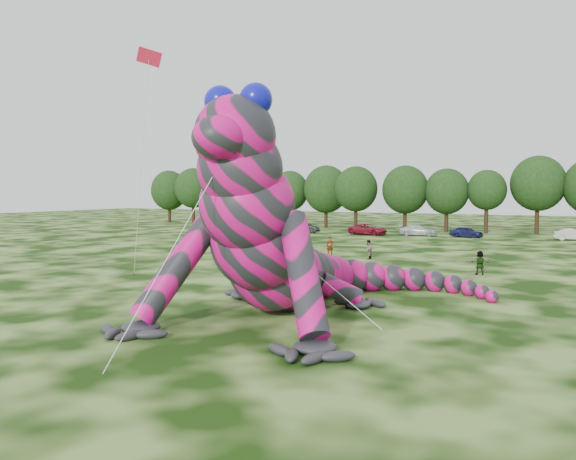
# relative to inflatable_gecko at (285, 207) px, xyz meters

# --- Properties ---
(ground) EXTENTS (240.00, 240.00, 0.00)m
(ground) POSITION_rel_inflatable_gecko_xyz_m (1.52, -0.70, -5.06)
(ground) COLOR #16330A
(ground) RESTS_ON ground
(inflatable_gecko) EXTENTS (18.31, 21.29, 10.11)m
(inflatable_gecko) POSITION_rel_inflatable_gecko_xyz_m (0.00, 0.00, 0.00)
(inflatable_gecko) COLOR #CA0C70
(inflatable_gecko) RESTS_ON ground
(flying_kite) EXTENTS (4.54, 3.06, 14.82)m
(flying_kite) POSITION_rel_inflatable_gecko_xyz_m (-10.87, 3.06, 7.89)
(flying_kite) COLOR red
(flying_kite) RESTS_ON ground
(tree_0) EXTENTS (6.91, 6.22, 9.51)m
(tree_0) POSITION_rel_inflatable_gecko_xyz_m (-53.04, 58.54, -0.30)
(tree_0) COLOR black
(tree_0) RESTS_ON ground
(tree_1) EXTENTS (6.74, 6.07, 9.81)m
(tree_1) POSITION_rel_inflatable_gecko_xyz_m (-46.83, 57.35, -0.15)
(tree_1) COLOR black
(tree_1) RESTS_ON ground
(tree_2) EXTENTS (7.04, 6.34, 9.64)m
(tree_2) POSITION_rel_inflatable_gecko_xyz_m (-41.50, 58.06, -0.24)
(tree_2) COLOR black
(tree_2) RESTS_ON ground
(tree_3) EXTENTS (5.81, 5.23, 9.44)m
(tree_3) POSITION_rel_inflatable_gecko_xyz_m (-34.20, 56.37, -0.34)
(tree_3) COLOR black
(tree_3) RESTS_ON ground
(tree_4) EXTENTS (6.22, 5.60, 9.06)m
(tree_4) POSITION_rel_inflatable_gecko_xyz_m (-28.12, 58.01, -0.53)
(tree_4) COLOR black
(tree_4) RESTS_ON ground
(tree_5) EXTENTS (7.16, 6.44, 9.80)m
(tree_5) POSITION_rel_inflatable_gecko_xyz_m (-21.60, 57.74, -0.16)
(tree_5) COLOR black
(tree_5) RESTS_ON ground
(tree_6) EXTENTS (6.52, 5.86, 9.49)m
(tree_6) POSITION_rel_inflatable_gecko_xyz_m (-16.04, 55.99, -0.31)
(tree_6) COLOR black
(tree_6) RESTS_ON ground
(tree_7) EXTENTS (6.68, 6.01, 9.48)m
(tree_7) POSITION_rel_inflatable_gecko_xyz_m (-8.56, 56.11, -0.32)
(tree_7) COLOR black
(tree_7) RESTS_ON ground
(tree_8) EXTENTS (6.14, 5.53, 8.94)m
(tree_8) POSITION_rel_inflatable_gecko_xyz_m (-2.70, 56.29, -0.59)
(tree_8) COLOR black
(tree_8) RESTS_ON ground
(tree_9) EXTENTS (5.27, 4.74, 8.68)m
(tree_9) POSITION_rel_inflatable_gecko_xyz_m (2.58, 56.65, -0.72)
(tree_9) COLOR black
(tree_9) RESTS_ON ground
(tree_10) EXTENTS (7.09, 6.38, 10.50)m
(tree_10) POSITION_rel_inflatable_gecko_xyz_m (8.92, 57.88, 0.20)
(tree_10) COLOR black
(tree_10) RESTS_ON ground
(car_0) EXTENTS (4.10, 1.87, 1.36)m
(car_0) POSITION_rel_inflatable_gecko_xyz_m (-28.67, 47.94, -4.37)
(car_0) COLOR white
(car_0) RESTS_ON ground
(car_1) EXTENTS (4.23, 1.71, 1.37)m
(car_1) POSITION_rel_inflatable_gecko_xyz_m (-20.03, 46.15, -4.37)
(car_1) COLOR black
(car_1) RESTS_ON ground
(car_2) EXTENTS (5.49, 3.23, 1.43)m
(car_2) POSITION_rel_inflatable_gecko_xyz_m (-11.06, 46.64, -4.34)
(car_2) COLOR maroon
(car_2) RESTS_ON ground
(car_3) EXTENTS (4.97, 2.65, 1.37)m
(car_3) POSITION_rel_inflatable_gecko_xyz_m (-4.74, 48.02, -4.37)
(car_3) COLOR silver
(car_3) RESTS_ON ground
(car_4) EXTENTS (4.22, 2.32, 1.36)m
(car_4) POSITION_rel_inflatable_gecko_xyz_m (1.35, 47.81, -4.38)
(car_4) COLOR #171A4A
(car_4) RESTS_ON ground
(car_5) EXTENTS (4.30, 1.80, 1.38)m
(car_5) POSITION_rel_inflatable_gecko_xyz_m (13.25, 49.05, -4.36)
(car_5) COLOR beige
(car_5) RESTS_ON ground
(spectator_5) EXTENTS (1.62, 0.95, 1.67)m
(spectator_5) POSITION_rel_inflatable_gecko_xyz_m (7.03, 16.22, -4.22)
(spectator_5) COLOR gray
(spectator_5) RESTS_ON ground
(spectator_4) EXTENTS (0.97, 0.91, 1.66)m
(spectator_4) POSITION_rel_inflatable_gecko_xyz_m (-20.28, 30.38, -4.23)
(spectator_4) COLOR gray
(spectator_4) RESTS_ON ground
(spectator_1) EXTENTS (0.63, 0.80, 1.64)m
(spectator_1) POSITION_rel_inflatable_gecko_xyz_m (-2.70, 21.29, -4.24)
(spectator_1) COLOR gray
(spectator_1) RESTS_ON ground
(spectator_0) EXTENTS (0.70, 0.54, 1.73)m
(spectator_0) POSITION_rel_inflatable_gecko_xyz_m (-6.52, 22.07, -4.19)
(spectator_0) COLOR gray
(spectator_0) RESTS_ON ground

